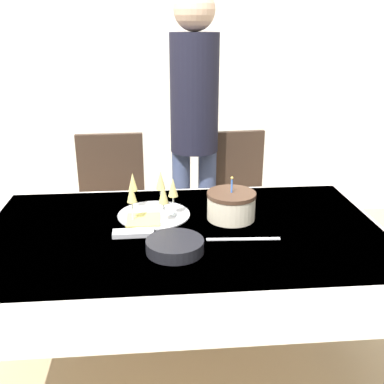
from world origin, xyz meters
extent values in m
plane|color=tan|center=(0.00, 0.00, 0.00)|extent=(12.00, 12.00, 0.00)
cube|color=silver|center=(0.00, 1.86, 1.35)|extent=(8.00, 0.05, 2.70)
cube|color=silver|center=(0.00, 0.00, 0.72)|extent=(1.68, 0.97, 0.03)
cube|color=silver|center=(0.00, 0.00, 0.63)|extent=(1.71, 1.00, 0.21)
cylinder|color=#38281E|center=(-0.78, 0.43, 0.35)|extent=(0.06, 0.06, 0.71)
cylinder|color=#38281E|center=(0.78, 0.43, 0.35)|extent=(0.06, 0.06, 0.71)
cube|color=#38281E|center=(-0.38, 0.74, 0.42)|extent=(0.43, 0.43, 0.04)
cube|color=#38281E|center=(-0.38, 0.93, 0.69)|extent=(0.40, 0.05, 0.50)
cylinder|color=#38281E|center=(-0.19, 0.56, 0.20)|extent=(0.04, 0.04, 0.40)
cylinder|color=#38281E|center=(-0.55, 0.55, 0.20)|extent=(0.04, 0.04, 0.40)
cylinder|color=#38281E|center=(-0.20, 0.92, 0.20)|extent=(0.04, 0.04, 0.40)
cylinder|color=#38281E|center=(-0.56, 0.91, 0.20)|extent=(0.04, 0.04, 0.40)
cube|color=#38281E|center=(0.38, 0.74, 0.42)|extent=(0.45, 0.45, 0.04)
cube|color=#38281E|center=(0.36, 0.93, 0.69)|extent=(0.40, 0.07, 0.50)
cylinder|color=#38281E|center=(0.57, 0.57, 0.20)|extent=(0.04, 0.04, 0.40)
cylinder|color=#38281E|center=(0.21, 0.54, 0.20)|extent=(0.04, 0.04, 0.40)
cylinder|color=#38281E|center=(0.54, 0.93, 0.20)|extent=(0.04, 0.04, 0.40)
cylinder|color=#38281E|center=(0.18, 0.90, 0.20)|extent=(0.04, 0.04, 0.40)
cylinder|color=beige|center=(0.22, 0.10, 0.79)|extent=(0.21, 0.21, 0.11)
cylinder|color=#4C3323|center=(0.22, 0.10, 0.85)|extent=(0.22, 0.22, 0.02)
cylinder|color=#3F72D8|center=(0.22, 0.10, 0.89)|extent=(0.01, 0.01, 0.06)
sphere|color=#F9CC4C|center=(0.22, 0.10, 0.93)|extent=(0.01, 0.01, 0.01)
cylinder|color=silver|center=(-0.13, 0.17, 0.74)|extent=(0.33, 0.33, 0.01)
cylinder|color=silver|center=(-0.04, 0.15, 0.74)|extent=(0.05, 0.05, 0.00)
cylinder|color=silver|center=(-0.04, 0.15, 0.79)|extent=(0.01, 0.01, 0.08)
cone|color=#E0CC72|center=(-0.04, 0.15, 0.87)|extent=(0.04, 0.04, 0.08)
cylinder|color=silver|center=(-0.09, 0.25, 0.74)|extent=(0.05, 0.05, 0.00)
cylinder|color=silver|center=(-0.09, 0.25, 0.79)|extent=(0.01, 0.01, 0.08)
cone|color=#E0CC72|center=(-0.09, 0.25, 0.87)|extent=(0.04, 0.04, 0.08)
cylinder|color=silver|center=(-0.22, 0.24, 0.74)|extent=(0.05, 0.05, 0.00)
cylinder|color=silver|center=(-0.22, 0.24, 0.79)|extent=(0.01, 0.01, 0.08)
cone|color=#E0CC72|center=(-0.22, 0.24, 0.87)|extent=(0.04, 0.04, 0.08)
cylinder|color=silver|center=(-0.22, 0.10, 0.74)|extent=(0.05, 0.05, 0.00)
cylinder|color=silver|center=(-0.22, 0.10, 0.79)|extent=(0.01, 0.01, 0.08)
cone|color=#E0CC72|center=(-0.22, 0.10, 0.87)|extent=(0.04, 0.04, 0.08)
cylinder|color=silver|center=(-0.08, 0.07, 0.74)|extent=(0.05, 0.05, 0.00)
cylinder|color=silver|center=(-0.08, 0.07, 0.79)|extent=(0.01, 0.01, 0.08)
cone|color=#E0CC72|center=(-0.08, 0.07, 0.87)|extent=(0.04, 0.04, 0.08)
cylinder|color=black|center=(-0.05, -0.19, 0.74)|extent=(0.22, 0.22, 0.01)
cylinder|color=black|center=(-0.05, -0.19, 0.75)|extent=(0.22, 0.22, 0.01)
cylinder|color=black|center=(-0.05, -0.19, 0.75)|extent=(0.22, 0.22, 0.01)
cylinder|color=black|center=(-0.05, -0.19, 0.76)|extent=(0.22, 0.22, 0.01)
cylinder|color=black|center=(-0.05, -0.19, 0.77)|extent=(0.22, 0.22, 0.01)
cylinder|color=black|center=(-0.05, -0.19, 0.78)|extent=(0.22, 0.22, 0.01)
cylinder|color=black|center=(-0.05, -0.19, 0.78)|extent=(0.22, 0.22, 0.01)
cube|color=silver|center=(0.23, -0.11, 0.74)|extent=(0.30, 0.03, 0.00)
cube|color=silver|center=(-0.21, -0.04, 0.75)|extent=(0.17, 0.06, 0.02)
cube|color=#E0D166|center=(-0.17, 0.10, 0.74)|extent=(0.15, 0.15, 0.01)
cylinder|color=#3F4C72|center=(0.04, 0.87, 0.42)|extent=(0.11, 0.11, 0.85)
cylinder|color=#3F4C72|center=(0.20, 0.87, 0.42)|extent=(0.11, 0.11, 0.85)
cylinder|color=black|center=(0.12, 0.87, 1.18)|extent=(0.28, 0.28, 0.67)
sphere|color=#D8B293|center=(0.12, 0.87, 1.63)|extent=(0.23, 0.23, 0.23)
camera|label=1|loc=(-0.11, -1.72, 1.56)|focal=42.00mm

